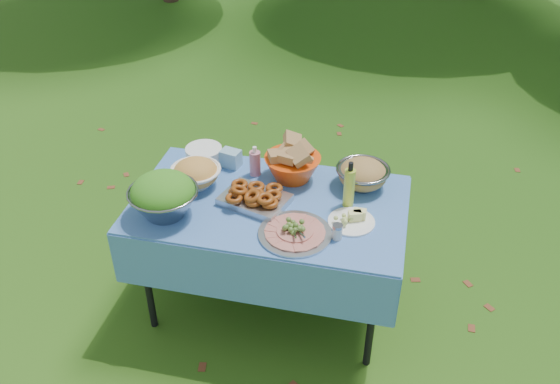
{
  "coord_description": "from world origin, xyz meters",
  "views": [
    {
      "loc": [
        0.63,
        -2.49,
        2.63
      ],
      "look_at": [
        0.06,
        0.0,
        0.84
      ],
      "focal_mm": 38.0,
      "sensor_mm": 36.0,
      "label": 1
    }
  ],
  "objects_px": {
    "salad_bowl": "(163,195)",
    "charcuterie_platter": "(295,228)",
    "bread_bowl": "(293,162)",
    "oil_bottle": "(349,184)",
    "picnic_table": "(270,256)",
    "plate_stack": "(204,155)",
    "pasta_bowl_steel": "(363,174)"
  },
  "relations": [
    {
      "from": "salad_bowl",
      "to": "charcuterie_platter",
      "type": "relative_size",
      "value": 0.97
    },
    {
      "from": "salad_bowl",
      "to": "charcuterie_platter",
      "type": "bearing_deg",
      "value": -1.29
    },
    {
      "from": "bread_bowl",
      "to": "oil_bottle",
      "type": "xyz_separation_m",
      "value": [
        0.34,
        -0.19,
        0.03
      ]
    },
    {
      "from": "picnic_table",
      "to": "bread_bowl",
      "type": "relative_size",
      "value": 4.58
    },
    {
      "from": "salad_bowl",
      "to": "plate_stack",
      "type": "bearing_deg",
      "value": 86.51
    },
    {
      "from": "picnic_table",
      "to": "plate_stack",
      "type": "xyz_separation_m",
      "value": [
        -0.47,
        0.31,
        0.43
      ]
    },
    {
      "from": "picnic_table",
      "to": "bread_bowl",
      "type": "height_order",
      "value": "bread_bowl"
    },
    {
      "from": "picnic_table",
      "to": "salad_bowl",
      "type": "bearing_deg",
      "value": -156.41
    },
    {
      "from": "bread_bowl",
      "to": "oil_bottle",
      "type": "distance_m",
      "value": 0.39
    },
    {
      "from": "charcuterie_platter",
      "to": "picnic_table",
      "type": "bearing_deg",
      "value": 129.21
    },
    {
      "from": "salad_bowl",
      "to": "bread_bowl",
      "type": "xyz_separation_m",
      "value": [
        0.58,
        0.48,
        -0.01
      ]
    },
    {
      "from": "picnic_table",
      "to": "oil_bottle",
      "type": "height_order",
      "value": "oil_bottle"
    },
    {
      "from": "salad_bowl",
      "to": "oil_bottle",
      "type": "height_order",
      "value": "oil_bottle"
    },
    {
      "from": "picnic_table",
      "to": "salad_bowl",
      "type": "height_order",
      "value": "salad_bowl"
    },
    {
      "from": "salad_bowl",
      "to": "bread_bowl",
      "type": "distance_m",
      "value": 0.75
    },
    {
      "from": "picnic_table",
      "to": "plate_stack",
      "type": "height_order",
      "value": "plate_stack"
    },
    {
      "from": "picnic_table",
      "to": "oil_bottle",
      "type": "relative_size",
      "value": 5.48
    },
    {
      "from": "picnic_table",
      "to": "charcuterie_platter",
      "type": "xyz_separation_m",
      "value": [
        0.19,
        -0.23,
        0.42
      ]
    },
    {
      "from": "plate_stack",
      "to": "bread_bowl",
      "type": "bearing_deg",
      "value": -5.45
    },
    {
      "from": "pasta_bowl_steel",
      "to": "salad_bowl",
      "type": "bearing_deg",
      "value": -153.1
    },
    {
      "from": "salad_bowl",
      "to": "oil_bottle",
      "type": "bearing_deg",
      "value": 17.61
    },
    {
      "from": "picnic_table",
      "to": "bread_bowl",
      "type": "xyz_separation_m",
      "value": [
        0.07,
        0.26,
        0.49
      ]
    },
    {
      "from": "salad_bowl",
      "to": "picnic_table",
      "type": "bearing_deg",
      "value": 23.59
    },
    {
      "from": "pasta_bowl_steel",
      "to": "oil_bottle",
      "type": "relative_size",
      "value": 1.1
    },
    {
      "from": "charcuterie_platter",
      "to": "plate_stack",
      "type": "bearing_deg",
      "value": 140.36
    },
    {
      "from": "pasta_bowl_steel",
      "to": "charcuterie_platter",
      "type": "xyz_separation_m",
      "value": [
        -0.28,
        -0.51,
        -0.04
      ]
    },
    {
      "from": "picnic_table",
      "to": "salad_bowl",
      "type": "distance_m",
      "value": 0.74
    },
    {
      "from": "salad_bowl",
      "to": "pasta_bowl_steel",
      "type": "relative_size",
      "value": 1.23
    },
    {
      "from": "picnic_table",
      "to": "plate_stack",
      "type": "bearing_deg",
      "value": 146.32
    },
    {
      "from": "plate_stack",
      "to": "oil_bottle",
      "type": "xyz_separation_m",
      "value": [
        0.89,
        -0.24,
        0.08
      ]
    },
    {
      "from": "bread_bowl",
      "to": "pasta_bowl_steel",
      "type": "relative_size",
      "value": 1.08
    },
    {
      "from": "bread_bowl",
      "to": "plate_stack",
      "type": "bearing_deg",
      "value": 174.55
    }
  ]
}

